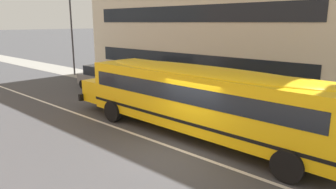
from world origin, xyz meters
TOP-DOWN VIEW (x-y plane):
  - ground_plane at (0.00, 0.00)m, footprint 400.00×400.00m
  - sidewalk_far at (0.00, 7.15)m, footprint 120.00×3.00m
  - lane_centreline at (0.00, 0.00)m, footprint 110.00×0.16m
  - school_bus at (-0.76, 1.65)m, footprint 12.85×3.13m
  - parked_car_grey_beside_sign at (-11.11, 4.58)m, footprint 3.95×1.97m
  - street_lamp at (-17.97, 6.45)m, footprint 0.44×0.44m

SIDE VIEW (x-z plane):
  - ground_plane at x=0.00m, z-range 0.00..0.00m
  - lane_centreline at x=0.00m, z-range 0.00..0.01m
  - sidewalk_far at x=0.00m, z-range 0.00..0.01m
  - parked_car_grey_beside_sign at x=-11.11m, z-range 0.02..1.66m
  - school_bus at x=-0.76m, z-range 0.27..3.14m
  - street_lamp at x=-17.97m, z-range 0.91..7.71m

